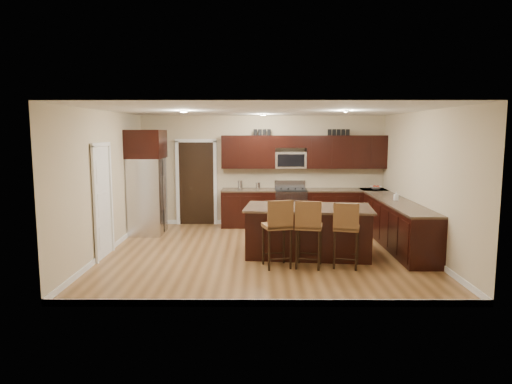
{
  "coord_description": "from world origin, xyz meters",
  "views": [
    {
      "loc": [
        -0.13,
        -8.55,
        2.31
      ],
      "look_at": [
        -0.16,
        0.4,
        1.12
      ],
      "focal_mm": 32.0,
      "sensor_mm": 36.0,
      "label": 1
    }
  ],
  "objects_px": {
    "stool_mid": "(309,226)",
    "island": "(308,232)",
    "range": "(290,207)",
    "stool_right": "(346,227)",
    "stool_left": "(278,225)",
    "refrigerator": "(147,181)"
  },
  "relations": [
    {
      "from": "refrigerator",
      "to": "stool_mid",
      "type": "bearing_deg",
      "value": -38.32
    },
    {
      "from": "stool_left",
      "to": "range",
      "type": "bearing_deg",
      "value": 67.66
    },
    {
      "from": "range",
      "to": "refrigerator",
      "type": "distance_m",
      "value": 3.47
    },
    {
      "from": "stool_right",
      "to": "stool_left",
      "type": "bearing_deg",
      "value": -164.48
    },
    {
      "from": "stool_mid",
      "to": "stool_right",
      "type": "bearing_deg",
      "value": 11.87
    },
    {
      "from": "range",
      "to": "stool_mid",
      "type": "relative_size",
      "value": 0.95
    },
    {
      "from": "island",
      "to": "stool_mid",
      "type": "height_order",
      "value": "stool_mid"
    },
    {
      "from": "refrigerator",
      "to": "stool_left",
      "type": "bearing_deg",
      "value": -43.04
    },
    {
      "from": "stool_mid",
      "to": "refrigerator",
      "type": "distance_m",
      "value": 4.3
    },
    {
      "from": "stool_left",
      "to": "island",
      "type": "bearing_deg",
      "value": 39.97
    },
    {
      "from": "range",
      "to": "refrigerator",
      "type": "xyz_separation_m",
      "value": [
        -3.3,
        -0.8,
        0.74
      ]
    },
    {
      "from": "stool_left",
      "to": "refrigerator",
      "type": "distance_m",
      "value": 3.91
    },
    {
      "from": "stool_mid",
      "to": "refrigerator",
      "type": "relative_size",
      "value": 0.5
    },
    {
      "from": "stool_right",
      "to": "stool_mid",
      "type": "bearing_deg",
      "value": -164.33
    },
    {
      "from": "island",
      "to": "refrigerator",
      "type": "relative_size",
      "value": 1.04
    },
    {
      "from": "stool_right",
      "to": "range",
      "type": "bearing_deg",
      "value": 116.73
    },
    {
      "from": "range",
      "to": "stool_right",
      "type": "xyz_separation_m",
      "value": [
        0.69,
        -3.45,
        0.23
      ]
    },
    {
      "from": "stool_mid",
      "to": "refrigerator",
      "type": "bearing_deg",
      "value": 153.24
    },
    {
      "from": "stool_mid",
      "to": "island",
      "type": "bearing_deg",
      "value": 95.86
    },
    {
      "from": "stool_right",
      "to": "island",
      "type": "bearing_deg",
      "value": 138.59
    },
    {
      "from": "island",
      "to": "stool_left",
      "type": "relative_size",
      "value": 2.07
    },
    {
      "from": "stool_right",
      "to": "refrigerator",
      "type": "distance_m",
      "value": 4.82
    }
  ]
}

